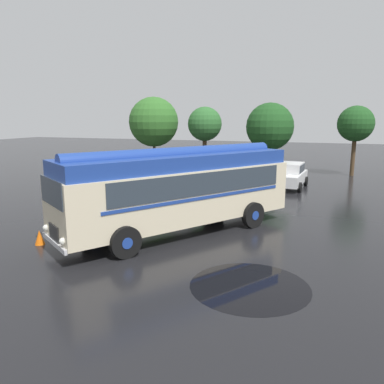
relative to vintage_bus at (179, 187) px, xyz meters
name	(u,v)px	position (x,y,z in m)	size (l,w,h in m)	color
ground_plane	(164,228)	(-0.84, 0.31, -1.89)	(120.00, 120.00, 0.00)	black
vintage_bus	(179,187)	(0.00, 0.00, 0.00)	(7.67, 9.73, 3.49)	beige
car_near_left	(181,169)	(-4.65, 12.24, -1.05)	(2.41, 4.40, 1.66)	black
car_mid_left	(212,172)	(-1.99, 11.44, -1.05)	(2.03, 4.24, 1.66)	black
car_mid_right	(254,173)	(0.90, 11.83, -1.05)	(2.19, 4.31, 1.66)	#B7BABF
car_far_right	(290,175)	(3.34, 11.70, -1.05)	(2.26, 4.34, 1.66)	silver
tree_far_left	(153,121)	(-10.26, 19.31, 2.44)	(4.71, 4.71, 6.57)	#4C3823
tree_left_of_centre	(205,124)	(-4.94, 19.08, 2.19)	(3.08, 3.08, 5.60)	#4C3823
tree_centre	(270,126)	(0.93, 18.53, 2.05)	(3.98, 3.98, 5.87)	#4C3823
tree_right_of_centre	(356,124)	(7.61, 18.89, 2.24)	(2.82, 2.82, 5.57)	#4C3823
traffic_cone	(40,237)	(-4.34, -3.14, -1.62)	(0.36, 0.36, 0.55)	orange
puddle_patch	(250,286)	(3.67, -4.04, -1.89)	(3.36, 3.36, 0.01)	black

